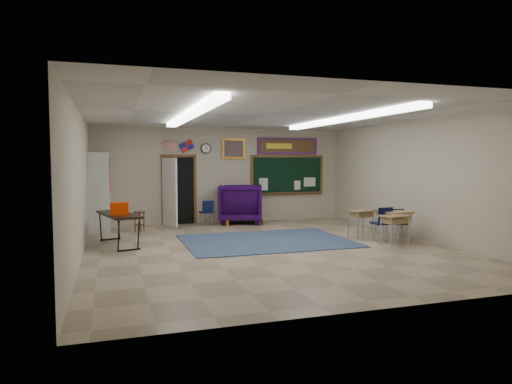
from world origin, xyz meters
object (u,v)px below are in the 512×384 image
object	(u,v)px
wooden_stool	(139,221)
student_desk_front_left	(361,222)
folding_table	(119,228)
student_desk_front_right	(387,220)
wingback_armchair	(241,203)

from	to	relation	value
wooden_stool	student_desk_front_left	bearing A→B (deg)	-27.93
student_desk_front_left	folding_table	bearing A→B (deg)	159.79
student_desk_front_left	folding_table	world-z (taller)	folding_table
student_desk_front_left	student_desk_front_right	xyz separation A→B (m)	(0.95, 0.27, -0.02)
wingback_armchair	student_desk_front_right	bearing A→B (deg)	149.91
student_desk_front_right	wooden_stool	xyz separation A→B (m)	(-6.25, 2.54, -0.09)
student_desk_front_left	wooden_stool	distance (m)	6.01
student_desk_front_right	folding_table	distance (m)	6.87
student_desk_front_left	folding_table	xyz separation A→B (m)	(-5.89, 0.86, 0.00)
wingback_armchair	student_desk_front_left	xyz separation A→B (m)	(2.14, -3.66, -0.22)
student_desk_front_right	wooden_stool	distance (m)	6.75
student_desk_front_right	folding_table	size ratio (longest dim) A/B	0.36
folding_table	wooden_stool	size ratio (longest dim) A/B	3.40
wooden_stool	folding_table	bearing A→B (deg)	-106.76
student_desk_front_left	wingback_armchair	bearing A→B (deg)	108.53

